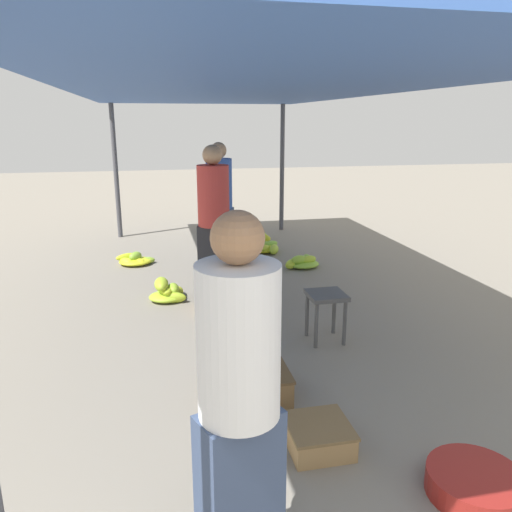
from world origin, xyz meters
The scene contains 16 objects.
canopy_post_back_left centered at (-1.48, 7.78, 1.14)m, with size 0.08×0.08×2.28m, color #4C4C51.
canopy_post_back_right centered at (1.48, 7.78, 1.14)m, with size 0.08×0.08×2.28m, color #4C4C51.
canopy_tarp centered at (0.00, 4.04, 2.30)m, with size 3.35×7.88×0.04m, color #33569E.
vendor_foreground centered at (-0.60, 0.71, 0.87)m, with size 0.46×0.46×1.67m.
stool centered at (0.61, 2.93, 0.37)m, with size 0.34×0.34×0.47m.
basin_black centered at (0.74, 0.85, 0.07)m, with size 0.53×0.53×0.14m.
banana_pile_left_0 centered at (-0.78, 4.33, 0.10)m, with size 0.43×0.43×0.27m.
banana_pile_left_1 centered at (-1.19, 5.91, 0.07)m, with size 0.57×0.40×0.19m.
banana_pile_right_0 centered at (1.12, 5.29, 0.07)m, with size 0.55×0.46×0.19m.
banana_pile_right_1 centered at (0.80, 6.20, 0.07)m, with size 0.51×0.57×0.17m.
banana_pile_right_2 centered at (0.82, 7.02, 0.07)m, with size 0.52×0.53×0.20m.
crate_near centered at (-0.25, 3.94, 0.12)m, with size 0.46×0.46×0.24m.
crate_mid centered at (-0.23, 2.10, 0.11)m, with size 0.48×0.48×0.22m.
crate_far centered at (0.03, 1.42, 0.09)m, with size 0.39×0.39×0.17m.
shopper_walking_mid centered at (0.04, 5.82, 0.89)m, with size 0.46×0.46×1.71m.
shopper_walking_far centered at (-0.21, 4.55, 0.90)m, with size 0.44×0.44×1.74m.
Camera 1 is at (-0.92, -1.16, 2.01)m, focal length 35.00 mm.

